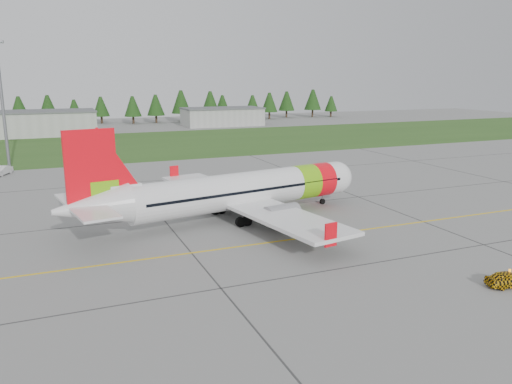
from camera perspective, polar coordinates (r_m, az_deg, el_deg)
name	(u,v)px	position (r m, az deg, el deg)	size (l,w,h in m)	color
ground	(393,260)	(43.20, 15.37, -7.49)	(320.00, 320.00, 0.00)	gray
aircraft	(239,191)	(52.86, -2.00, 0.10)	(34.07, 31.80, 10.38)	white
follow_me_car	(510,265)	(40.42, 27.08, -7.40)	(1.35, 1.14, 3.35)	yellow
service_van	(1,161)	(86.43, -27.16, 3.13)	(1.48, 1.40, 4.25)	silver
grass_strip	(170,143)	(117.42, -9.83, 5.56)	(320.00, 50.00, 0.03)	#30561E
taxi_guideline	(341,233)	(49.37, 9.71, -4.61)	(120.00, 0.25, 0.02)	gold
hangar_west	(30,124)	(142.26, -24.42, 7.07)	(32.00, 14.00, 6.00)	#A8A8A3
hangar_east	(222,117)	(158.41, -3.88, 8.53)	(24.00, 12.00, 5.20)	#A8A8A3
floodlight_mast	(3,108)	(90.06, -26.95, 8.55)	(0.50, 0.50, 20.00)	slate
treeline	(131,108)	(171.86, -14.11, 9.32)	(160.00, 8.00, 10.00)	#1C3F14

